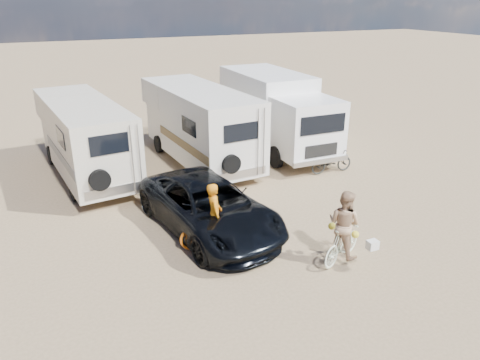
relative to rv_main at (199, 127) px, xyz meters
name	(u,v)px	position (x,y,z in m)	size (l,w,h in m)	color
ground	(275,233)	(-0.08, -6.96, -1.59)	(140.00, 140.00, 0.00)	#9B805C
rv_main	(199,127)	(0.00, 0.00, 0.00)	(2.48, 7.25, 3.19)	white
rv_left	(85,140)	(-4.62, 0.33, -0.10)	(2.30, 7.30, 2.99)	silver
box_truck	(277,113)	(3.88, 0.32, 0.12)	(2.66, 7.55, 3.43)	white
dark_suv	(210,207)	(-1.80, -5.96, -0.81)	(2.61, 5.66, 1.57)	black
bike_man	(215,231)	(-2.03, -6.99, -1.06)	(0.70, 2.02, 1.06)	orange
bike_woman	(342,243)	(0.86, -9.04, -1.07)	(0.49, 1.73, 1.04)	silver
rider_man	(215,219)	(-2.03, -6.99, -0.70)	(0.66, 0.43, 1.80)	#C96E0E
rider_woman	(343,230)	(0.86, -9.04, -0.65)	(0.91, 0.71, 1.88)	tan
bike_parked	(331,161)	(4.46, -3.35, -1.11)	(0.64, 1.84, 0.97)	#252825
cooler	(207,205)	(-1.45, -4.73, -1.35)	(0.61, 0.44, 0.49)	navy
crate	(234,173)	(0.64, -2.23, -1.42)	(0.43, 0.43, 0.35)	#8C7051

